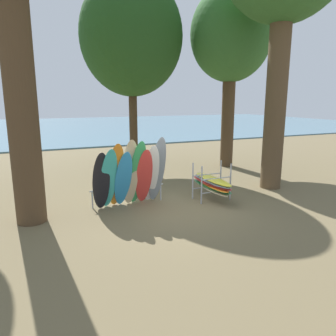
% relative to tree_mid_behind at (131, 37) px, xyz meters
% --- Properties ---
extents(ground_plane, '(80.00, 80.00, 0.00)m').
position_rel_tree_mid_behind_xyz_m(ground_plane, '(-0.70, -6.67, -6.14)').
color(ground_plane, brown).
extents(lake_water, '(80.00, 36.00, 0.10)m').
position_rel_tree_mid_behind_xyz_m(lake_water, '(-0.70, 25.12, -6.09)').
color(lake_water, slate).
rests_on(lake_water, ground).
extents(tree_mid_behind, '(4.74, 4.74, 8.89)m').
position_rel_tree_mid_behind_xyz_m(tree_mid_behind, '(0.00, 0.00, 0.00)').
color(tree_mid_behind, '#42301E').
rests_on(tree_mid_behind, ground).
extents(tree_far_left_back, '(3.83, 3.83, 8.51)m').
position_rel_tree_mid_behind_xyz_m(tree_far_left_back, '(4.37, -1.60, 0.06)').
color(tree_far_left_back, '#4C3823').
rests_on(tree_far_left_back, ground).
extents(leaning_board_pile, '(2.42, 1.03, 2.22)m').
position_rel_tree_mid_behind_xyz_m(leaning_board_pile, '(-1.95, -5.81, -5.13)').
color(leaning_board_pile, black).
rests_on(leaning_board_pile, ground).
extents(board_storage_rack, '(1.15, 2.13, 1.25)m').
position_rel_tree_mid_behind_xyz_m(board_storage_rack, '(0.78, -6.13, -5.59)').
color(board_storage_rack, '#9EA0A5').
rests_on(board_storage_rack, ground).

